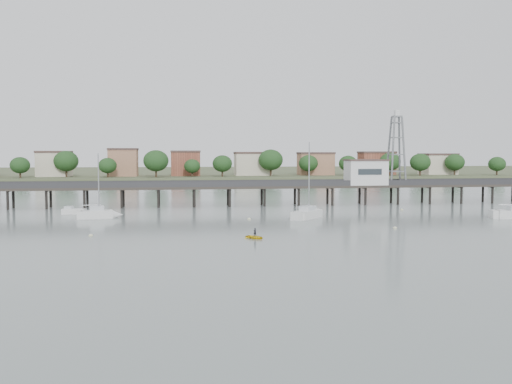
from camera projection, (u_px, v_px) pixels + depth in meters
ground_plane at (321, 262)px, 55.53m from camera, size 500.00×500.00×0.00m
pier at (246, 187)px, 114.54m from camera, size 150.00×5.00×5.50m
pier_building at (366, 172)px, 117.82m from camera, size 8.40×5.40×5.30m
lattice_tower at (396, 151)px, 118.42m from camera, size 3.20×3.20×15.50m
sailboat_b at (103, 214)px, 92.77m from camera, size 6.81×3.02×11.04m
sailboat_c at (311, 214)px, 93.49m from camera, size 7.05×7.32×13.04m
white_tender at (73, 211)px, 99.09m from camera, size 4.18×2.36×1.53m
yellow_dinghy at (255, 238)px, 70.95m from camera, size 1.89×1.66×2.74m
dinghy_occupant at (255, 238)px, 70.95m from camera, size 0.65×1.13×0.26m
mooring_buoys at (357, 222)px, 86.54m from camera, size 74.37×26.85×0.39m
far_shore at (204, 172)px, 292.17m from camera, size 500.00×170.00×10.40m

